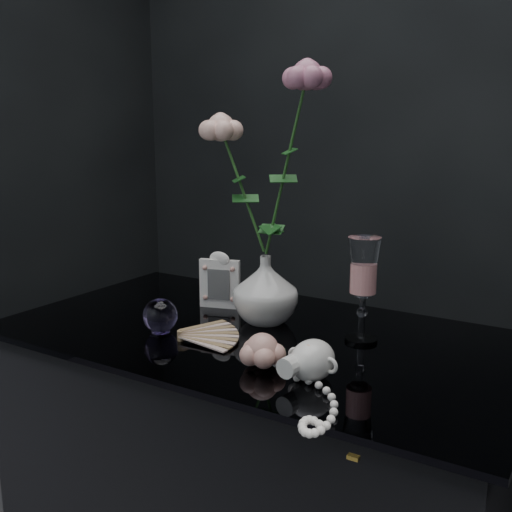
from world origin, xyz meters
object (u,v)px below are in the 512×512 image
Objects in this scene: picture_frame at (220,280)px; loose_rose at (262,350)px; vase at (265,290)px; pearl_jar at (312,358)px; wine_glass at (363,290)px; paperweight at (160,315)px.

picture_frame reaches higher than loose_rose.
loose_rose is (0.12, -0.21, -0.04)m from vase.
pearl_jar is (0.22, -0.21, -0.04)m from vase.
picture_frame is at bearing 173.84° from wine_glass.
wine_glass is at bearing -23.17° from picture_frame.
loose_rose is at bearing -60.42° from vase.
picture_frame is at bearing 153.23° from pearl_jar.
pearl_jar is (0.37, -0.05, 0.00)m from paperweight.
paperweight is 0.27m from loose_rose.
vase is 0.58× the size of pearl_jar.
picture_frame reaches higher than pearl_jar.
loose_rose is 0.71× the size of pearl_jar.
wine_glass reaches higher than vase.
paperweight is at bearing -179.36° from pearl_jar.
paperweight is at bearing -155.74° from wine_glass.
loose_rose is (-0.10, -0.21, -0.07)m from wine_glass.
wine_glass is 0.41m from paperweight.
pearl_jar is (0.10, -0.00, 0.01)m from loose_rose.
wine_glass is (0.22, -0.00, 0.03)m from vase.
wine_glass reaches higher than picture_frame.
paperweight is at bearing 149.12° from loose_rose.
pearl_jar is at bearing -21.48° from loose_rose.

